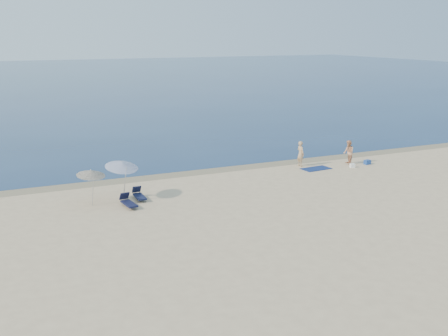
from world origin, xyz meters
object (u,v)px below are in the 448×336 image
object	(u,v)px
blue_cooler	(367,162)
umbrella_near	(122,165)
person_right	(349,152)
person_left	(301,154)

from	to	relation	value
blue_cooler	umbrella_near	xyz separation A→B (m)	(-17.86, -1.26, 1.85)
person_right	person_left	bearing A→B (deg)	-87.08
person_right	blue_cooler	world-z (taller)	person_right
blue_cooler	umbrella_near	size ratio (longest dim) A/B	0.18
person_right	umbrella_near	world-z (taller)	umbrella_near
blue_cooler	person_right	bearing A→B (deg)	144.67
umbrella_near	person_left	bearing A→B (deg)	-6.36
person_left	person_right	distance (m)	3.50
person_left	person_right	size ratio (longest dim) A/B	1.03
blue_cooler	umbrella_near	world-z (taller)	umbrella_near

